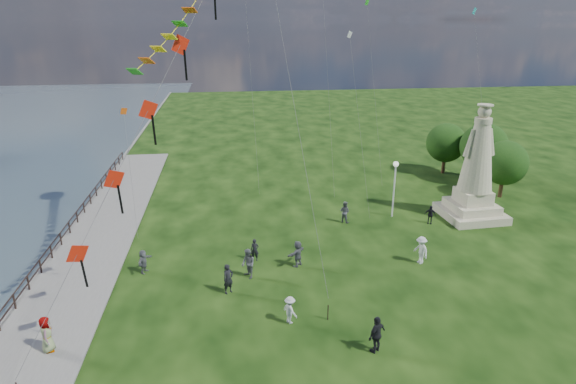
{
  "coord_description": "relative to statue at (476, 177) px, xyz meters",
  "views": [
    {
      "loc": [
        -4.33,
        -18.31,
        15.03
      ],
      "look_at": [
        -1.0,
        8.0,
        5.5
      ],
      "focal_mm": 30.0,
      "sensor_mm": 36.0,
      "label": 1
    }
  ],
  "objects": [
    {
      "name": "statue",
      "position": [
        0.0,
        0.0,
        0.0
      ],
      "size": [
        4.73,
        4.73,
        9.09
      ],
      "rotation": [
        0.0,
        0.0,
        0.06
      ],
      "color": "tan",
      "rests_on": "ground"
    },
    {
      "name": "person_5",
      "position": [
        -24.72,
        -5.97,
        -2.66
      ],
      "size": [
        1.09,
        1.55,
        1.54
      ],
      "primitive_type": "imported",
      "rotation": [
        0.0,
        0.0,
        1.2
      ],
      "color": "#595960",
      "rests_on": "ground"
    },
    {
      "name": "person_11",
      "position": [
        -15.01,
        -6.31,
        -2.56
      ],
      "size": [
        1.62,
        1.65,
        1.74
      ],
      "primitive_type": "imported",
      "rotation": [
        0.0,
        0.0,
        3.95
      ],
      "color": "#595960",
      "rests_on": "ground"
    },
    {
      "name": "person_1",
      "position": [
        -18.25,
        -7.45,
        -2.48
      ],
      "size": [
        0.9,
        1.08,
        1.91
      ],
      "primitive_type": "imported",
      "rotation": [
        0.0,
        0.0,
        -1.15
      ],
      "color": "#595960",
      "rests_on": "ground"
    },
    {
      "name": "person_2",
      "position": [
        -16.31,
        -12.41,
        -2.67
      ],
      "size": [
        0.97,
        1.1,
        1.53
      ],
      "primitive_type": "imported",
      "rotation": [
        0.0,
        0.0,
        2.16
      ],
      "color": "silver",
      "rests_on": "ground"
    },
    {
      "name": "tree_row",
      "position": [
        4.35,
        8.05,
        -0.06
      ],
      "size": [
        6.43,
        11.42,
        5.84
      ],
      "color": "#382314",
      "rests_on": "ground"
    },
    {
      "name": "waterfront",
      "position": [
        -30.01,
        -6.42,
        -3.5
      ],
      "size": [
        200.0,
        200.0,
        1.51
      ],
      "color": "#313F4A",
      "rests_on": "ground"
    },
    {
      "name": "person_7",
      "position": [
        -10.34,
        0.29,
        -2.57
      ],
      "size": [
        0.97,
        0.95,
        1.72
      ],
      "primitive_type": "imported",
      "rotation": [
        0.0,
        0.0,
        2.4
      ],
      "color": "#595960",
      "rests_on": "ground"
    },
    {
      "name": "person_3",
      "position": [
        -12.52,
        -15.24,
        -2.47
      ],
      "size": [
        1.25,
        1.13,
        1.93
      ],
      "primitive_type": "imported",
      "rotation": [
        0.0,
        0.0,
        3.76
      ],
      "color": "black",
      "rests_on": "ground"
    },
    {
      "name": "person_0",
      "position": [
        -19.47,
        -9.04,
        -2.53
      ],
      "size": [
        0.79,
        0.73,
        1.81
      ],
      "primitive_type": "imported",
      "rotation": [
        0.0,
        0.0,
        0.61
      ],
      "color": "black",
      "rests_on": "ground"
    },
    {
      "name": "person_10",
      "position": [
        -28.04,
        -13.35,
        -2.52
      ],
      "size": [
        0.71,
        0.98,
        1.84
      ],
      "primitive_type": "imported",
      "rotation": [
        0.0,
        0.0,
        1.76
      ],
      "color": "#595960",
      "rests_on": "ground"
    },
    {
      "name": "red_kite_train",
      "position": [
        -22.9,
        -10.83,
        7.19
      ],
      "size": [
        9.07,
        9.35,
        17.22
      ],
      "color": "black",
      "rests_on": "ground"
    },
    {
      "name": "lamppost",
      "position": [
        -6.23,
        0.92,
        -0.09
      ],
      "size": [
        0.43,
        0.43,
        4.63
      ],
      "color": "silver",
      "rests_on": "ground"
    },
    {
      "name": "small_kites",
      "position": [
        -11.12,
        8.01,
        10.63
      ],
      "size": [
        29.5,
        14.32,
        26.36
      ],
      "color": "silver",
      "rests_on": "ground"
    },
    {
      "name": "person_6",
      "position": [
        -17.71,
        -5.24,
        -2.68
      ],
      "size": [
        0.61,
        0.45,
        1.52
      ],
      "primitive_type": "imported",
      "rotation": [
        0.0,
        0.0,
        -0.17
      ],
      "color": "black",
      "rests_on": "ground"
    },
    {
      "name": "person_8",
      "position": [
        -7.02,
        -6.96,
        -2.5
      ],
      "size": [
        0.96,
        1.34,
        1.87
      ],
      "primitive_type": "imported",
      "rotation": [
        0.0,
        0.0,
        -1.27
      ],
      "color": "silver",
      "rests_on": "ground"
    },
    {
      "name": "person_9",
      "position": [
        -3.79,
        -0.82,
        -2.7
      ],
      "size": [
        0.97,
        0.74,
        1.47
      ],
      "primitive_type": "imported",
      "rotation": [
        0.0,
        0.0,
        -0.39
      ],
      "color": "black",
      "rests_on": "ground"
    }
  ]
}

